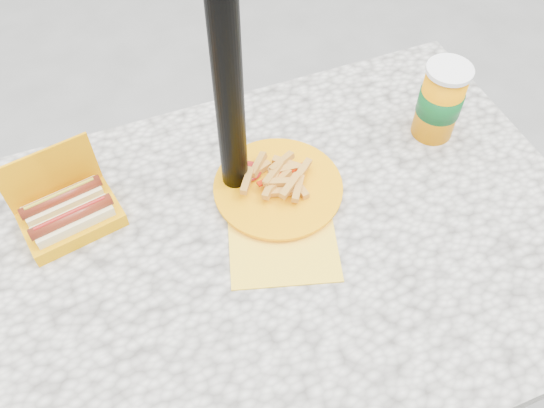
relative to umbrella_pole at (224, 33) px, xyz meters
name	(u,v)px	position (x,y,z in m)	size (l,w,h in m)	color
ground	(268,392)	(0.00, -0.16, -1.10)	(60.00, 60.00, 0.00)	slate
picnic_table	(266,278)	(0.00, -0.16, -0.46)	(1.20, 0.80, 0.75)	beige
umbrella_pole	(224,33)	(0.00, 0.00, 0.00)	(0.05, 0.05, 2.20)	black
hotdog_box	(69,212)	(-0.31, 0.02, -0.32)	(0.19, 0.15, 0.14)	#EE9400
fries_plate	(278,190)	(0.07, -0.05, -0.34)	(0.28, 0.35, 0.05)	yellow
soda_cup	(440,102)	(0.43, -0.02, -0.27)	(0.09, 0.09, 0.17)	#FE9100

